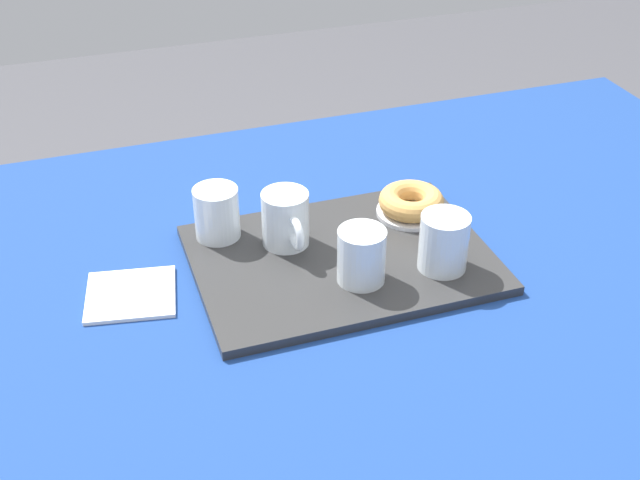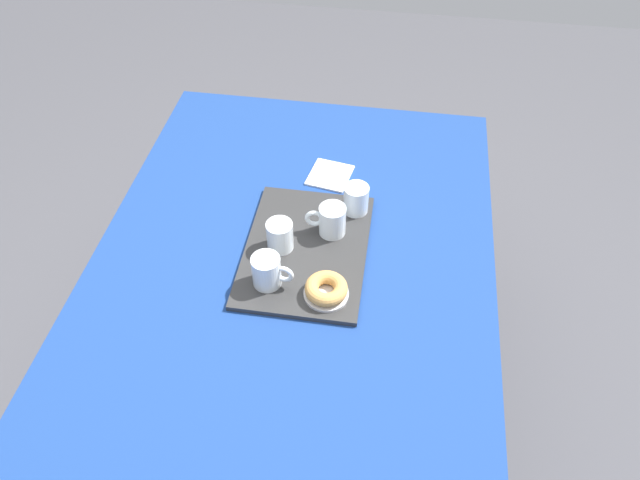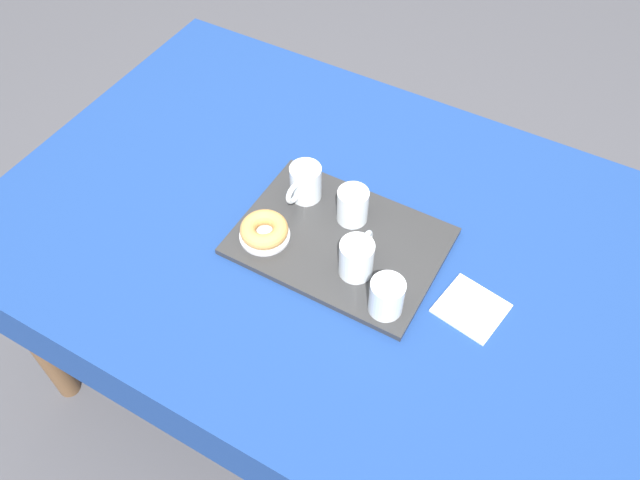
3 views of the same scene
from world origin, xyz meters
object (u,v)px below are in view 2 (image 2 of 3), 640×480
at_px(dining_table, 292,286).
at_px(serving_tray, 306,250).
at_px(tea_mug_left, 267,272).
at_px(sugar_donut_left, 326,288).
at_px(paper_napkin, 330,175).
at_px(water_glass_near, 356,200).
at_px(tea_mug_right, 332,221).
at_px(water_glass_far, 280,237).
at_px(donut_plate_left, 326,294).

relative_size(dining_table, serving_tray, 3.39).
relative_size(tea_mug_left, sugar_donut_left, 1.05).
distance_m(sugar_donut_left, paper_napkin, 0.47).
xyz_separation_m(water_glass_near, paper_napkin, (0.15, 0.09, -0.05)).
bearing_deg(tea_mug_right, serving_tray, 140.30).
xyz_separation_m(dining_table, tea_mug_left, (-0.07, 0.04, 0.14)).
bearing_deg(water_glass_far, paper_napkin, -15.07).
bearing_deg(tea_mug_left, dining_table, -29.98).
relative_size(donut_plate_left, sugar_donut_left, 1.06).
bearing_deg(donut_plate_left, dining_table, 50.06).
distance_m(dining_table, paper_napkin, 0.39).
xyz_separation_m(tea_mug_left, water_glass_near, (0.29, -0.19, -0.00)).
bearing_deg(water_glass_near, sugar_donut_left, 173.19).
bearing_deg(sugar_donut_left, tea_mug_left, 83.69).
xyz_separation_m(serving_tray, donut_plate_left, (-0.15, -0.08, 0.01)).
relative_size(water_glass_near, sugar_donut_left, 0.78).
height_order(tea_mug_left, water_glass_near, tea_mug_left).
relative_size(tea_mug_right, paper_napkin, 0.88).
bearing_deg(donut_plate_left, paper_napkin, 6.95).
distance_m(tea_mug_right, water_glass_near, 0.11).
bearing_deg(dining_table, donut_plate_left, -129.94).
relative_size(serving_tray, tea_mug_left, 4.01).
bearing_deg(tea_mug_left, donut_plate_left, -96.31).
bearing_deg(serving_tray, tea_mug_right, -39.70).
bearing_deg(dining_table, water_glass_far, 34.47).
bearing_deg(dining_table, sugar_donut_left, -129.94).
bearing_deg(paper_napkin, donut_plate_left, -173.05).
distance_m(tea_mug_left, sugar_donut_left, 0.15).
distance_m(dining_table, sugar_donut_left, 0.19).
distance_m(dining_table, donut_plate_left, 0.17).
bearing_deg(sugar_donut_left, water_glass_near, -6.81).
height_order(serving_tray, sugar_donut_left, sugar_donut_left).
bearing_deg(water_glass_near, water_glass_far, 133.34).
xyz_separation_m(dining_table, tea_mug_right, (0.13, -0.09, 0.14)).
bearing_deg(serving_tray, sugar_donut_left, -152.87).
height_order(tea_mug_left, sugar_donut_left, tea_mug_left).
distance_m(donut_plate_left, paper_napkin, 0.47).
xyz_separation_m(dining_table, paper_napkin, (0.37, -0.05, 0.09)).
relative_size(tea_mug_right, water_glass_near, 1.34).
relative_size(tea_mug_left, water_glass_far, 1.34).
bearing_deg(tea_mug_right, paper_napkin, 8.97).
relative_size(dining_table, tea_mug_left, 13.58).
height_order(dining_table, sugar_donut_left, sugar_donut_left).
bearing_deg(paper_napkin, water_glass_near, -148.22).
relative_size(tea_mug_right, water_glass_far, 1.34).
relative_size(serving_tray, paper_napkin, 3.51).
height_order(tea_mug_right, sugar_donut_left, tea_mug_right).
relative_size(dining_table, donut_plate_left, 13.43).
relative_size(dining_table, tea_mug_right, 13.58).
bearing_deg(water_glass_far, tea_mug_left, 177.08).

